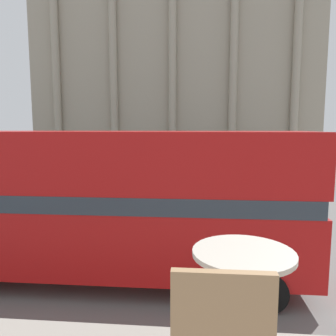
{
  "coord_description": "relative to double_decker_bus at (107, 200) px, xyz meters",
  "views": [
    {
      "loc": [
        0.94,
        -2.22,
        4.46
      ],
      "look_at": [
        -0.63,
        15.71,
        2.22
      ],
      "focal_mm": 35.0,
      "sensor_mm": 36.0,
      "label": 1
    }
  ],
  "objects": [
    {
      "name": "traffic_light_near",
      "position": [
        6.92,
        4.88,
        -0.14
      ],
      "size": [
        0.42,
        0.24,
        3.46
      ],
      "color": "black",
      "rests_on": "ground_plane"
    },
    {
      "name": "car_navy",
      "position": [
        2.8,
        10.63,
        -1.71
      ],
      "size": [
        4.2,
        1.93,
        1.35
      ],
      "rotation": [
        0.0,
        0.0,
        4.06
      ],
      "color": "black",
      "rests_on": "ground_plane"
    },
    {
      "name": "plaza_building_left",
      "position": [
        -0.37,
        38.09,
        9.6
      ],
      "size": [
        35.59,
        16.25,
        24.02
      ],
      "color": "#A39984",
      "rests_on": "ground_plane"
    },
    {
      "name": "double_decker_bus",
      "position": [
        0.0,
        0.0,
        0.0
      ],
      "size": [
        11.3,
        2.75,
        4.35
      ],
      "rotation": [
        0.0,
        0.0,
        0.08
      ],
      "color": "black",
      "rests_on": "ground_plane"
    },
    {
      "name": "pedestrian_white",
      "position": [
        3.52,
        9.07,
        -1.39
      ],
      "size": [
        0.32,
        0.32,
        1.77
      ],
      "rotation": [
        0.0,
        0.0,
        4.42
      ],
      "color": "#282B33",
      "rests_on": "ground_plane"
    },
    {
      "name": "traffic_light_mid",
      "position": [
        -3.25,
        10.39,
        0.16
      ],
      "size": [
        0.42,
        0.24,
        3.94
      ],
      "color": "black",
      "rests_on": "ground_plane"
    },
    {
      "name": "car_white",
      "position": [
        5.33,
        22.99,
        -1.71
      ],
      "size": [
        4.2,
        1.93,
        1.35
      ],
      "rotation": [
        0.0,
        0.0,
        4.3
      ],
      "color": "black",
      "rests_on": "ground_plane"
    },
    {
      "name": "pedestrian_red",
      "position": [
        -6.73,
        7.2,
        -1.42
      ],
      "size": [
        0.32,
        0.32,
        1.71
      ],
      "rotation": [
        0.0,
        0.0,
        5.01
      ],
      "color": "#282B33",
      "rests_on": "ground_plane"
    },
    {
      "name": "pedestrian_blue",
      "position": [
        -4.25,
        19.77,
        -1.4
      ],
      "size": [
        0.32,
        0.32,
        1.75
      ],
      "rotation": [
        0.0,
        0.0,
        1.5
      ],
      "color": "#282B33",
      "rests_on": "ground_plane"
    },
    {
      "name": "pedestrian_olive",
      "position": [
        2.44,
        5.84,
        -1.5
      ],
      "size": [
        0.32,
        0.32,
        1.6
      ],
      "rotation": [
        0.0,
        0.0,
        3.11
      ],
      "color": "#282B33",
      "rests_on": "ground_plane"
    },
    {
      "name": "cafe_dining_table",
      "position": [
        2.8,
        -7.0,
        1.14
      ],
      "size": [
        0.6,
        0.6,
        0.73
      ],
      "color": "#2D2D30",
      "rests_on": "cafe_floor_slab"
    },
    {
      "name": "traffic_light_far",
      "position": [
        2.2,
        15.89,
        0.11
      ],
      "size": [
        0.42,
        0.24,
        3.87
      ],
      "color": "black",
      "rests_on": "ground_plane"
    }
  ]
}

